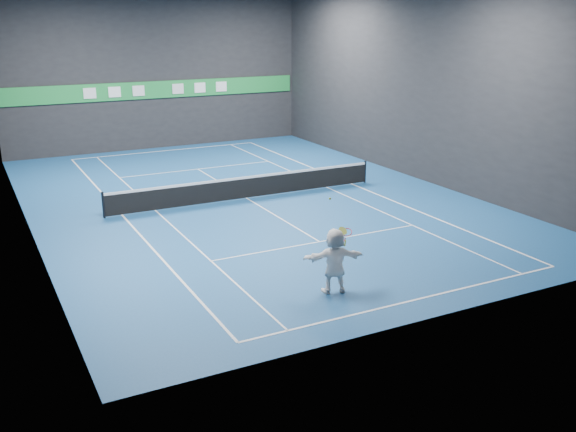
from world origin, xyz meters
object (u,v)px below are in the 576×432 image
player (335,261)px  tennis_ball (330,199)px  tennis_racket (346,234)px  tennis_net (247,187)px

player → tennis_ball: tennis_ball is taller
player → tennis_racket: bearing=-157.4°
tennis_ball → tennis_net: (1.99, 10.34, -2.30)m
tennis_ball → tennis_racket: size_ratio=0.10×
tennis_net → player: bearing=-99.9°
player → tennis_net: size_ratio=0.15×
tennis_ball → tennis_net: size_ratio=0.01×
tennis_ball → tennis_racket: 1.28m
tennis_racket → tennis_ball: bearing=-175.0°
tennis_ball → tennis_net: bearing=79.1°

